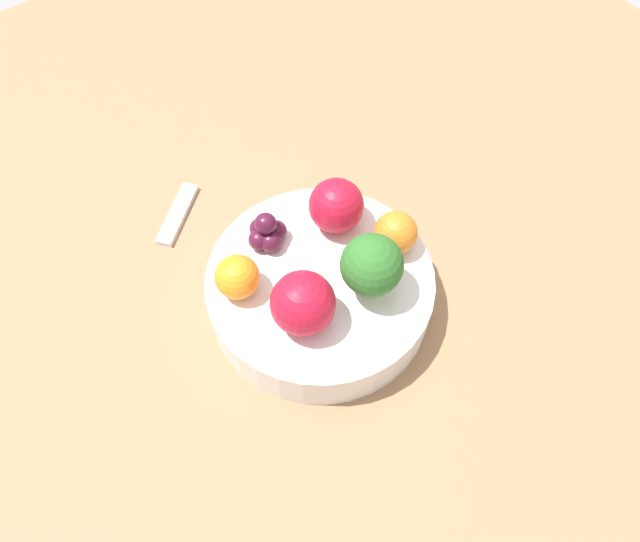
{
  "coord_description": "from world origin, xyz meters",
  "views": [
    {
      "loc": [
        0.17,
        0.23,
        0.52
      ],
      "look_at": [
        0.0,
        0.0,
        0.07
      ],
      "focal_mm": 35.0,
      "sensor_mm": 36.0,
      "label": 1
    }
  ],
  "objects": [
    {
      "name": "grape_cluster",
      "position": [
        0.02,
        -0.06,
        0.08
      ],
      "size": [
        0.04,
        0.04,
        0.04
      ],
      "color": "#47142D",
      "rests_on": "bowl"
    },
    {
      "name": "ground_plane",
      "position": [
        0.0,
        0.0,
        0.0
      ],
      "size": [
        6.0,
        6.0,
        0.0
      ],
      "primitive_type": "plane",
      "color": "gray"
    },
    {
      "name": "table_surface",
      "position": [
        0.0,
        0.0,
        0.01
      ],
      "size": [
        1.2,
        1.2,
        0.02
      ],
      "color": "#936D4C",
      "rests_on": "ground_plane"
    },
    {
      "name": "orange_front",
      "position": [
        -0.07,
        0.01,
        0.08
      ],
      "size": [
        0.04,
        0.04,
        0.04
      ],
      "color": "orange",
      "rests_on": "bowl"
    },
    {
      "name": "spoon",
      "position": [
        0.05,
        -0.17,
        0.02
      ],
      "size": [
        0.07,
        0.06,
        0.01
      ],
      "color": "silver",
      "rests_on": "table_surface"
    },
    {
      "name": "bowl",
      "position": [
        0.0,
        0.0,
        0.04
      ],
      "size": [
        0.2,
        0.2,
        0.04
      ],
      "color": "white",
      "rests_on": "table_surface"
    },
    {
      "name": "orange_back",
      "position": [
        0.06,
        -0.03,
        0.08
      ],
      "size": [
        0.04,
        0.04,
        0.04
      ],
      "color": "orange",
      "rests_on": "bowl"
    },
    {
      "name": "apple_red",
      "position": [
        0.04,
        0.02,
        0.09
      ],
      "size": [
        0.05,
        0.05,
        0.05
      ],
      "color": "#B7142D",
      "rests_on": "bowl"
    },
    {
      "name": "broccoli",
      "position": [
        -0.03,
        0.03,
        0.1
      ],
      "size": [
        0.05,
        0.05,
        0.06
      ],
      "color": "#99C17A",
      "rests_on": "bowl"
    },
    {
      "name": "apple_green",
      "position": [
        -0.05,
        -0.04,
        0.09
      ],
      "size": [
        0.05,
        0.05,
        0.05
      ],
      "color": "#B7142D",
      "rests_on": "bowl"
    }
  ]
}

